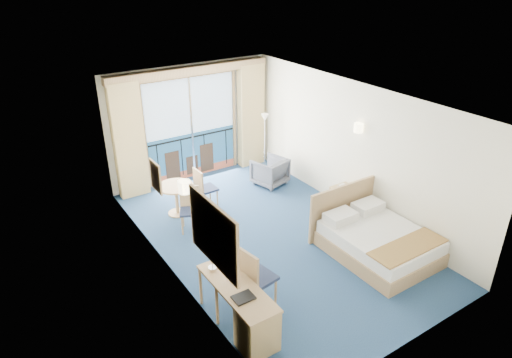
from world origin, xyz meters
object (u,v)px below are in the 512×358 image
Objects in this scene: bed at (376,240)px; nightstand at (343,201)px; table_chair_a at (203,186)px; desk at (253,321)px; floor_lamp at (265,128)px; round_table at (176,192)px; desk_chair at (254,275)px; armchair at (270,171)px; table_chair_b at (190,206)px.

nightstand is (0.51, 1.38, 0.01)m from bed.
desk is at bearing 161.32° from table_chair_a.
round_table is (-2.74, -0.83, -0.60)m from floor_lamp.
floor_lamp is at bearing 84.69° from bed.
desk_chair reaches higher than table_chair_a.
bed is 4.17m from floor_lamp.
bed is at bearing -53.91° from round_table.
bed reaches higher than round_table.
nightstand is at bearing 69.85° from bed.
bed reaches higher than desk.
bed is 3.34m from armchair.
desk_chair is (-3.09, -1.37, 0.31)m from nightstand.
desk reaches higher than round_table.
table_chair_b reaches higher than desk.
round_table is at bearing -12.56° from armchair.
desk is 3.91m from table_chair_a.
nightstand is 0.65× the size of table_chair_a.
table_chair_b is (-2.76, -1.49, -0.60)m from floor_lamp.
floor_lamp is 2.43m from table_chair_a.
armchair is 0.80× the size of table_chair_b.
round_table is (-2.87, 1.87, 0.20)m from nightstand.
desk_chair is 1.47× the size of round_table.
table_chair_b reaches higher than round_table.
nightstand is 2.02m from armchair.
desk_chair is at bearing 37.09° from armchair.
bed is at bearing -110.15° from nightstand.
table_chair_b is at bearing 2.62° from armchair.
desk is at bearing 136.51° from desk_chair.
nightstand is 0.67× the size of table_chair_b.
floor_lamp is 5.05m from desk_chair.
table_chair_a is at bearing 71.69° from table_chair_b.
desk_chair is 1.21× the size of table_chair_b.
bed is 1.31× the size of floor_lamp.
armchair is 1.84m from table_chair_a.
table_chair_b is at bearing -91.49° from round_table.
table_chair_a is (0.79, 3.14, -0.09)m from desk_chair.
nightstand is 2.81m from floor_lamp.
armchair is 0.48× the size of floor_lamp.
desk_chair reaches higher than bed.
desk_chair reaches higher than nightstand.
bed reaches higher than nightstand.
table_chair_a is (-1.80, 3.15, 0.23)m from bed.
table_chair_b is (-2.89, 1.20, 0.20)m from nightstand.
floor_lamp reaches higher than table_chair_b.
desk_chair is at bearing -156.17° from nightstand.
round_table is (-2.39, -0.09, 0.18)m from armchair.
desk_chair is at bearing 179.73° from bed.
floor_lamp is 1.36× the size of desk_chair.
bed is 2.09× the size of table_chair_a.
round_table reaches higher than armchair.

